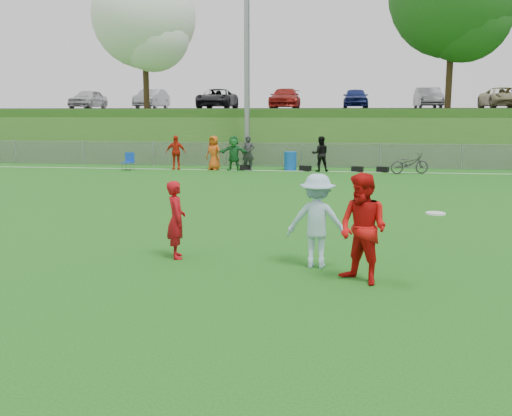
% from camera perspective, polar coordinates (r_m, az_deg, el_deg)
% --- Properties ---
extents(ground, '(120.00, 120.00, 0.00)m').
position_cam_1_polar(ground, '(10.29, -2.66, -6.46)').
color(ground, '#185B13').
rests_on(ground, ground).
extents(sideline_far, '(60.00, 0.10, 0.01)m').
position_cam_1_polar(sideline_far, '(27.92, 4.30, 3.71)').
color(sideline_far, white).
rests_on(sideline_far, ground).
extents(fence, '(58.00, 0.06, 1.30)m').
position_cam_1_polar(fence, '(29.85, 4.58, 5.32)').
color(fence, gray).
rests_on(fence, ground).
extents(light_pole, '(1.20, 0.40, 12.15)m').
position_cam_1_polar(light_pole, '(31.14, -0.92, 16.69)').
color(light_pole, gray).
rests_on(light_pole, ground).
extents(berm, '(120.00, 18.00, 3.00)m').
position_cam_1_polar(berm, '(40.78, 5.60, 7.63)').
color(berm, '#235A19').
rests_on(berm, ground).
extents(parking_lot, '(120.00, 12.00, 0.10)m').
position_cam_1_polar(parking_lot, '(42.75, 5.76, 9.80)').
color(parking_lot, black).
rests_on(parking_lot, berm).
extents(tree_white_flowering, '(6.30, 6.30, 8.78)m').
position_cam_1_polar(tree_white_flowering, '(36.97, -10.92, 17.92)').
color(tree_white_flowering, black).
rests_on(tree_white_flowering, berm).
extents(car_row, '(32.04, 5.18, 1.44)m').
position_cam_1_polar(car_row, '(41.83, 4.09, 10.88)').
color(car_row, '#BCBCBE').
rests_on(car_row, parking_lot).
extents(spectator_row, '(8.18, 0.82, 1.69)m').
position_cam_1_polar(spectator_row, '(28.19, -1.61, 5.51)').
color(spectator_row, red).
rests_on(spectator_row, ground).
extents(gear_bags, '(7.28, 0.51, 0.26)m').
position_cam_1_polar(gear_bags, '(27.95, 6.62, 3.94)').
color(gear_bags, black).
rests_on(gear_bags, ground).
extents(player_red_left, '(0.54, 0.65, 1.53)m').
position_cam_1_polar(player_red_left, '(11.25, -7.98, -1.16)').
color(player_red_left, '#A90B13').
rests_on(player_red_left, ground).
extents(player_red_center, '(1.14, 1.12, 1.85)m').
position_cam_1_polar(player_red_center, '(9.62, 10.65, -2.06)').
color(player_red_center, red).
rests_on(player_red_center, ground).
extents(player_blue, '(1.17, 0.73, 1.74)m').
position_cam_1_polar(player_blue, '(10.52, 6.13, -1.29)').
color(player_blue, '#9FC9DD').
rests_on(player_blue, ground).
extents(frisbee, '(0.30, 0.30, 0.03)m').
position_cam_1_polar(frisbee, '(9.26, 17.52, -0.52)').
color(frisbee, white).
rests_on(frisbee, ground).
extents(recycling_bin, '(0.73, 0.73, 0.92)m').
position_cam_1_polar(recycling_bin, '(28.31, 3.45, 4.72)').
color(recycling_bin, '#0F4EAC').
rests_on(recycling_bin, ground).
extents(camp_chair, '(0.53, 0.53, 0.87)m').
position_cam_1_polar(camp_chair, '(28.94, -12.66, 4.21)').
color(camp_chair, '#0F3FAD').
rests_on(camp_chair, ground).
extents(bicycle, '(1.94, 1.16, 0.96)m').
position_cam_1_polar(bicycle, '(27.50, 15.10, 4.32)').
color(bicycle, '#2A2A2C').
rests_on(bicycle, ground).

